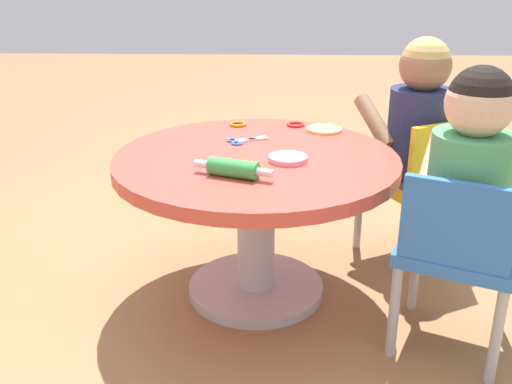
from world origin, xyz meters
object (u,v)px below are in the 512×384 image
Objects in this scene: craft_table at (256,191)px; rolling_pin at (233,168)px; child_chair_left at (457,252)px; child_chair_right at (420,181)px; craft_scissors at (242,141)px; seated_child_right at (419,114)px; seated_child_left at (471,166)px.

rolling_pin is (-0.19, 0.06, 0.14)m from craft_table.
child_chair_right is at bearing -2.31° from child_chair_left.
rolling_pin reaches higher than craft_scissors.
child_chair_right is at bearing -153.38° from seated_child_right.
craft_table is at bearing 65.75° from seated_child_left.
child_chair_left is at bearing -126.15° from craft_scissors.
craft_table is 0.64m from seated_child_right.
seated_child_right is 2.29× the size of rolling_pin.
child_chair_left is 1.05× the size of seated_child_left.
craft_table is 1.69× the size of seated_child_left.
craft_table is 0.64m from seated_child_left.
seated_child_left is at bearing 179.46° from child_chair_right.
craft_scissors is at bearing -1.34° from rolling_pin.
rolling_pin is at bearing 127.72° from seated_child_right.
child_chair_left is 0.53m from child_chair_right.
seated_child_right is at bearing -77.12° from craft_scissors.
child_chair_right is 0.78m from rolling_pin.
rolling_pin is (-0.43, 0.62, 0.19)m from child_chair_right.
rolling_pin is 1.57× the size of craft_scissors.
child_chair_left is 1.05× the size of seated_child_right.
rolling_pin reaches higher than craft_table.
rolling_pin is at bearing 178.66° from craft_scissors.
seated_child_right is at bearing 26.62° from child_chair_right.
seated_child_left is (0.04, -0.02, 0.23)m from child_chair_left.
seated_child_left is 1.00× the size of seated_child_right.
seated_child_right is 3.59× the size of craft_scissors.
child_chair_left is at bearing 177.69° from child_chair_right.
seated_child_left is at bearing -24.73° from child_chair_left.
child_chair_left reaches higher than craft_scissors.
child_chair_right is at bearing -80.71° from craft_scissors.
seated_child_left is 0.53m from seated_child_right.
craft_scissors is (0.43, 0.59, 0.17)m from child_chair_left.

